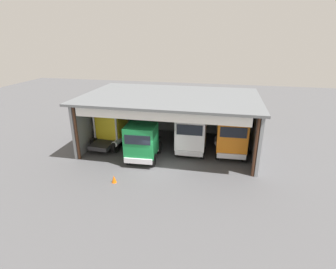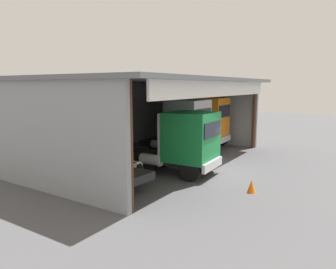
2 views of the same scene
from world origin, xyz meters
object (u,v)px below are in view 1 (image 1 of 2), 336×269
(truck_green_center_left_bay, at_px, (142,142))
(oil_drum, at_px, (142,128))
(truck_yellow_right_bay, at_px, (111,128))
(truck_white_yard_outside, at_px, (191,134))
(tool_cart, at_px, (143,128))
(truck_orange_center_right_bay, at_px, (231,136))
(traffic_cone, at_px, (114,179))

(truck_green_center_left_bay, height_order, oil_drum, truck_green_center_left_bay)
(truck_yellow_right_bay, relative_size, truck_white_yard_outside, 0.93)
(truck_white_yard_outside, distance_m, oil_drum, 7.54)
(truck_green_center_left_bay, distance_m, tool_cart, 7.01)
(truck_yellow_right_bay, relative_size, truck_orange_center_right_bay, 0.85)
(truck_green_center_left_bay, relative_size, tool_cart, 5.30)
(traffic_cone, bearing_deg, truck_orange_center_right_bay, 36.72)
(traffic_cone, bearing_deg, oil_drum, 96.02)
(truck_yellow_right_bay, height_order, truck_orange_center_right_bay, truck_orange_center_right_bay)
(truck_white_yard_outside, xyz_separation_m, tool_cart, (-5.75, 4.47, -1.41))
(oil_drum, xyz_separation_m, traffic_cone, (1.11, -10.52, -0.19))
(truck_yellow_right_bay, relative_size, traffic_cone, 7.66)
(truck_yellow_right_bay, bearing_deg, traffic_cone, -61.63)
(oil_drum, height_order, tool_cart, tool_cart)
(truck_yellow_right_bay, height_order, truck_white_yard_outside, truck_white_yard_outside)
(tool_cart, bearing_deg, oil_drum, -174.51)
(truck_green_center_left_bay, xyz_separation_m, oil_drum, (-2.10, 6.61, -1.25))
(tool_cart, height_order, traffic_cone, tool_cart)
(truck_yellow_right_bay, xyz_separation_m, truck_white_yard_outside, (7.68, -0.30, 0.11))
(traffic_cone, bearing_deg, truck_white_yard_outside, 51.65)
(truck_orange_center_right_bay, relative_size, tool_cart, 5.06)
(truck_green_center_left_bay, distance_m, traffic_cone, 4.28)
(truck_yellow_right_bay, height_order, traffic_cone, truck_yellow_right_bay)
(oil_drum, bearing_deg, truck_white_yard_outside, -37.06)
(truck_orange_center_right_bay, bearing_deg, traffic_cone, 34.56)
(oil_drum, distance_m, tool_cart, 0.16)
(truck_white_yard_outside, bearing_deg, truck_green_center_left_bay, 28.99)
(truck_yellow_right_bay, distance_m, truck_white_yard_outside, 7.69)
(oil_drum, bearing_deg, tool_cart, 5.49)
(truck_yellow_right_bay, relative_size, truck_green_center_left_bay, 0.81)
(truck_yellow_right_bay, bearing_deg, oil_drum, 70.80)
(truck_orange_center_right_bay, height_order, oil_drum, truck_orange_center_right_bay)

